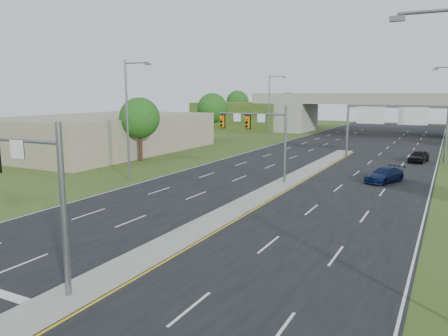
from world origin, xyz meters
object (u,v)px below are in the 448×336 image
signal_mast_near (20,177)px  sign_gantry (394,117)px  car_far_b (384,175)px  overpass (379,116)px  car_far_c (419,156)px  signal_mast_far (261,131)px

signal_mast_near → sign_gantry: bearing=78.8°
sign_gantry → car_far_b: bearing=-85.6°
overpass → sign_gantry: bearing=-79.2°
signal_mast_near → car_far_c: bearing=74.8°
overpass → car_far_c: 37.06m
signal_mast_far → car_far_b: (10.09, 5.12, -4.03)m
sign_gantry → car_far_c: 5.50m
signal_mast_far → car_far_c: (12.03, 19.44, -4.00)m
sign_gantry → car_far_b: (1.14, -14.88, -4.54)m
car_far_b → car_far_c: 14.45m
car_far_b → car_far_c: car_far_c is taller
signal_mast_far → sign_gantry: signal_mast_far is taller
signal_mast_far → car_far_b: 12.01m
signal_mast_far → signal_mast_near: bearing=-90.0°
signal_mast_far → sign_gantry: 21.91m
sign_gantry → car_far_c: (3.09, -0.56, -4.52)m
overpass → car_far_b: overpass is taller
overpass → car_far_c: bearing=-74.7°
signal_mast_near → sign_gantry: size_ratio=0.60×
signal_mast_near → signal_mast_far: 25.00m
signal_mast_near → car_far_b: 32.02m
overpass → signal_mast_far: bearing=-92.4°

